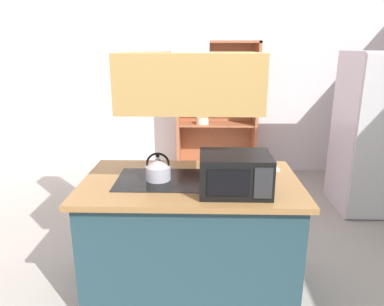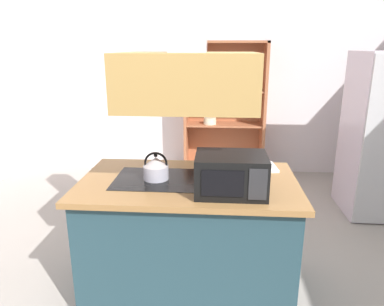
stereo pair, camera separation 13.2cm
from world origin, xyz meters
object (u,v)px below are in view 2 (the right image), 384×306
(microwave, at_px, (231,174))
(cutting_board, at_px, (254,167))
(dish_cabinet, at_px, (224,118))
(kettle, at_px, (156,168))

(microwave, bearing_deg, cutting_board, 68.34)
(dish_cabinet, xyz_separation_m, microwave, (0.01, -2.88, 0.19))
(dish_cabinet, bearing_deg, kettle, -101.10)
(kettle, xyz_separation_m, microwave, (0.53, -0.21, 0.04))
(dish_cabinet, relative_size, kettle, 9.36)
(cutting_board, bearing_deg, dish_cabinet, 95.07)
(dish_cabinet, xyz_separation_m, kettle, (-0.52, -2.67, 0.15))
(dish_cabinet, xyz_separation_m, cutting_board, (0.21, -2.37, 0.07))
(kettle, bearing_deg, dish_cabinet, 78.90)
(microwave, bearing_deg, dish_cabinet, 90.12)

